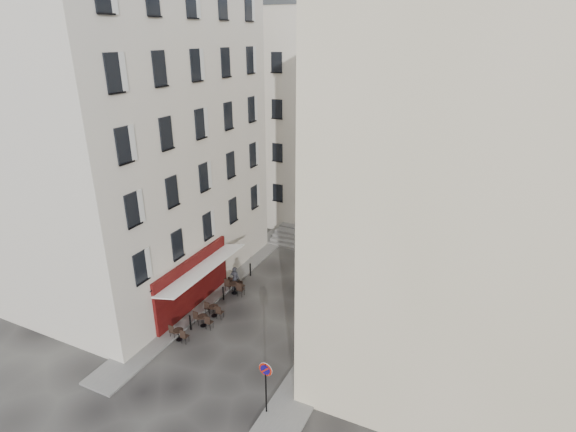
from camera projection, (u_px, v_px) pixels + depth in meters
The scene contains 18 objects.
ground at pixel (248, 335), 25.70m from camera, with size 90.00×90.00×0.00m, color black.
sidewalk_left at pixel (220, 284), 30.81m from camera, with size 2.00×22.00×0.12m, color slate.
sidewalk_right at pixel (340, 325), 26.42m from camera, with size 2.00×18.00×0.12m, color slate.
building_left at pixel (123, 130), 28.50m from camera, with size 12.20×16.20×20.60m.
building_right at pixel (473, 187), 21.00m from camera, with size 12.20×14.20×18.60m.
building_back at pixel (345, 118), 38.54m from camera, with size 18.20×10.20×18.60m.
cafe_storefront at pixel (194, 282), 27.54m from camera, with size 1.74×7.30×3.50m.
stone_steps at pixel (326, 243), 36.10m from camera, with size 9.00×3.15×0.80m.
bollard_near at pixel (190, 322), 25.95m from camera, with size 0.12×0.12×0.98m.
bollard_mid at pixel (223, 293), 28.88m from camera, with size 0.12×0.12×0.98m.
bollard_far at pixel (250, 269), 31.82m from camera, with size 0.12×0.12×0.98m.
no_parking_sign at pixel (266, 379), 19.59m from camera, with size 0.64×0.11×2.82m.
bistro_table_a at pixel (179, 334), 25.08m from camera, with size 1.22×0.57×0.86m.
bistro_table_b at pixel (203, 320), 26.28m from camera, with size 1.26×0.59×0.88m.
bistro_table_c at pixel (214, 310), 27.21m from camera, with size 1.26×0.59×0.89m.
bistro_table_d at pixel (235, 287), 29.58m from camera, with size 1.40×0.66×0.98m.
bistro_table_e at pixel (237, 284), 30.07m from camera, with size 1.20×0.56×0.84m.
pedestrian at pixel (235, 278), 29.90m from camera, with size 0.63×0.42×1.74m, color #222328.
Camera 1 is at (11.15, -18.27, 15.94)m, focal length 28.00 mm.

